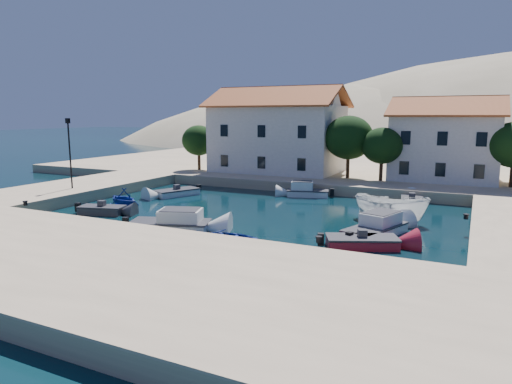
% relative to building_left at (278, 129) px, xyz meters
% --- Properties ---
extents(ground, '(400.00, 400.00, 0.00)m').
position_rel_building_left_xyz_m(ground, '(6.00, -28.00, -5.94)').
color(ground, black).
rests_on(ground, ground).
extents(quay_south, '(52.00, 12.00, 1.00)m').
position_rel_building_left_xyz_m(quay_south, '(6.00, -34.00, -5.44)').
color(quay_south, tan).
rests_on(quay_south, ground).
extents(quay_west, '(8.00, 20.00, 1.00)m').
position_rel_building_left_xyz_m(quay_west, '(-13.00, -18.00, -5.44)').
color(quay_west, tan).
rests_on(quay_west, ground).
extents(quay_north, '(80.00, 36.00, 1.00)m').
position_rel_building_left_xyz_m(quay_north, '(8.00, 10.00, -5.44)').
color(quay_north, tan).
rests_on(quay_north, ground).
extents(hills, '(254.00, 176.00, 99.00)m').
position_rel_building_left_xyz_m(hills, '(26.64, 95.62, -29.34)').
color(hills, '#988967').
rests_on(hills, ground).
extents(building_left, '(14.70, 9.45, 9.70)m').
position_rel_building_left_xyz_m(building_left, '(0.00, 0.00, 0.00)').
color(building_left, beige).
rests_on(building_left, quay_north).
extents(building_mid, '(10.50, 8.40, 8.30)m').
position_rel_building_left_xyz_m(building_mid, '(18.00, 1.00, -0.71)').
color(building_mid, beige).
rests_on(building_mid, quay_north).
extents(trees, '(37.30, 5.30, 6.45)m').
position_rel_building_left_xyz_m(trees, '(10.51, -2.54, -1.10)').
color(trees, '#382314').
rests_on(trees, quay_north).
extents(lamppost, '(0.35, 0.25, 6.22)m').
position_rel_building_left_xyz_m(lamppost, '(-11.50, -20.00, -1.18)').
color(lamppost, black).
rests_on(lamppost, quay_west).
extents(bollards, '(29.36, 9.56, 0.30)m').
position_rel_building_left_xyz_m(bollards, '(8.80, -24.13, -4.79)').
color(bollards, black).
rests_on(bollards, ground).
extents(motorboat_grey_sw, '(3.71, 2.41, 1.25)m').
position_rel_building_left_xyz_m(motorboat_grey_sw, '(-4.53, -23.53, -5.64)').
color(motorboat_grey_sw, '#353439').
rests_on(motorboat_grey_sw, ground).
extents(cabin_cruiser_south, '(5.62, 3.83, 1.60)m').
position_rel_building_left_xyz_m(cabin_cruiser_south, '(3.19, -25.33, -5.46)').
color(cabin_cruiser_south, silver).
rests_on(cabin_cruiser_south, ground).
extents(rowboat_south, '(4.99, 4.14, 0.89)m').
position_rel_building_left_xyz_m(rowboat_south, '(7.87, -26.50, -5.94)').
color(rowboat_south, '#1B3498').
rests_on(rowboat_south, ground).
extents(motorboat_red_se, '(4.42, 3.29, 1.25)m').
position_rel_building_left_xyz_m(motorboat_red_se, '(15.46, -23.71, -5.64)').
color(motorboat_red_se, maroon).
rests_on(motorboat_red_se, ground).
extents(cabin_cruiser_east, '(3.49, 5.41, 1.60)m').
position_rel_building_left_xyz_m(cabin_cruiser_east, '(15.61, -20.82, -5.46)').
color(cabin_cruiser_east, silver).
rests_on(cabin_cruiser_east, ground).
extents(boat_east, '(5.74, 3.03, 2.11)m').
position_rel_building_left_xyz_m(boat_east, '(15.77, -16.21, -5.94)').
color(boat_east, silver).
rests_on(boat_east, ground).
extents(motorboat_white_ne, '(2.26, 3.92, 1.25)m').
position_rel_building_left_xyz_m(motorboat_white_ne, '(16.37, -9.49, -5.64)').
color(motorboat_white_ne, silver).
rests_on(motorboat_white_ne, ground).
extents(rowboat_west, '(4.25, 3.97, 1.82)m').
position_rel_building_left_xyz_m(rowboat_west, '(-4.78, -20.88, -5.94)').
color(rowboat_west, '#1B3498').
rests_on(rowboat_west, ground).
extents(motorboat_white_west, '(3.36, 4.55, 1.25)m').
position_rel_building_left_xyz_m(motorboat_white_west, '(-4.11, -14.41, -5.64)').
color(motorboat_white_west, silver).
rests_on(motorboat_white_west, ground).
extents(cabin_cruiser_north, '(4.11, 2.63, 1.60)m').
position_rel_building_left_xyz_m(cabin_cruiser_north, '(7.10, -9.41, -5.46)').
color(cabin_cruiser_north, silver).
rests_on(cabin_cruiser_north, ground).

